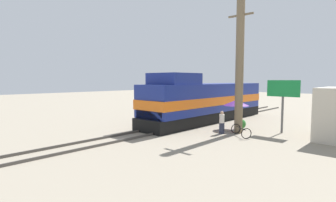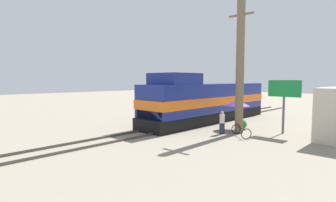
% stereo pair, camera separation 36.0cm
% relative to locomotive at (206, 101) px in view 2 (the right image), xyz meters
% --- Properties ---
extents(ground_plane, '(120.00, 120.00, 0.00)m').
position_rel_locomotive_xyz_m(ground_plane, '(0.00, -2.41, -1.80)').
color(ground_plane, gray).
extents(rail_near, '(0.08, 36.34, 0.15)m').
position_rel_locomotive_xyz_m(rail_near, '(-0.72, -2.41, -1.73)').
color(rail_near, '#4C4742').
rests_on(rail_near, ground_plane).
extents(rail_far, '(0.08, 36.34, 0.15)m').
position_rel_locomotive_xyz_m(rail_far, '(0.72, -2.41, -1.73)').
color(rail_far, '#4C4742').
rests_on(rail_far, ground_plane).
extents(locomotive, '(3.10, 15.06, 4.20)m').
position_rel_locomotive_xyz_m(locomotive, '(0.00, 0.00, 0.00)').
color(locomotive, black).
rests_on(locomotive, ground_plane).
extents(utility_pole, '(1.80, 0.56, 9.14)m').
position_rel_locomotive_xyz_m(utility_pole, '(4.55, -2.50, 2.80)').
color(utility_pole, '#726047').
rests_on(utility_pole, ground_plane).
extents(vendor_umbrella, '(1.89, 1.89, 2.19)m').
position_rel_locomotive_xyz_m(vendor_umbrella, '(3.72, -1.30, 0.17)').
color(vendor_umbrella, '#4C4C4C').
rests_on(vendor_umbrella, ground_plane).
extents(billboard_sign, '(2.19, 0.12, 3.67)m').
position_rel_locomotive_xyz_m(billboard_sign, '(6.82, -0.51, 1.01)').
color(billboard_sign, '#595959').
rests_on(billboard_sign, ground_plane).
extents(shrub_cluster, '(0.75, 0.75, 0.75)m').
position_rel_locomotive_xyz_m(shrub_cluster, '(4.01, -1.06, -1.43)').
color(shrub_cluster, '#2D722D').
rests_on(shrub_cluster, ground_plane).
extents(person_bystander, '(0.34, 0.34, 1.56)m').
position_rel_locomotive_xyz_m(person_bystander, '(3.89, -3.58, -0.97)').
color(person_bystander, '#2D3347').
rests_on(person_bystander, ground_plane).
extents(bicycle, '(1.73, 1.57, 0.68)m').
position_rel_locomotive_xyz_m(bicycle, '(5.23, -3.42, -1.45)').
color(bicycle, black).
rests_on(bicycle, ground_plane).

